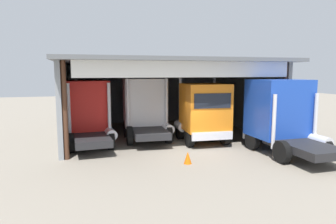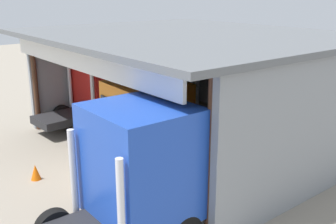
# 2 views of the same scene
# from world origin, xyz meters

# --- Properties ---
(ground_plane) EXTENTS (80.00, 80.00, 0.00)m
(ground_plane) POSITION_xyz_m (0.00, 0.00, 0.00)
(ground_plane) COLOR gray
(ground_plane) RESTS_ON ground
(workshop_shed) EXTENTS (12.93, 11.13, 4.85)m
(workshop_shed) POSITION_xyz_m (0.00, 5.64, 3.40)
(workshop_shed) COLOR gray
(workshop_shed) RESTS_ON ground
(truck_red_center_bay) EXTENTS (2.71, 5.14, 3.62)m
(truck_red_center_bay) POSITION_xyz_m (-4.84, 3.03, 1.89)
(truck_red_center_bay) COLOR red
(truck_red_center_bay) RESTS_ON ground
(truck_white_center_left_bay) EXTENTS (2.77, 4.64, 3.74)m
(truck_white_center_left_bay) POSITION_xyz_m (-1.42, 3.51, 1.92)
(truck_white_center_left_bay) COLOR white
(truck_white_center_left_bay) RESTS_ON ground
(truck_orange_left_bay) EXTENTS (2.64, 4.45, 3.77)m
(truck_orange_left_bay) POSITION_xyz_m (1.55, 1.51, 1.85)
(truck_orange_left_bay) COLOR orange
(truck_orange_left_bay) RESTS_ON ground
(truck_blue_yard_outside) EXTENTS (2.75, 5.19, 3.73)m
(truck_blue_yard_outside) POSITION_xyz_m (4.68, -1.39, 1.95)
(truck_blue_yard_outside) COLOR #1E47B7
(truck_blue_yard_outside) RESTS_ON ground
(oil_drum) EXTENTS (0.58, 0.58, 0.91)m
(oil_drum) POSITION_xyz_m (3.79, 8.68, 0.46)
(oil_drum) COLOR #194CB2
(oil_drum) RESTS_ON ground
(traffic_cone) EXTENTS (0.36, 0.36, 0.56)m
(traffic_cone) POSITION_xyz_m (-0.62, -2.06, 0.28)
(traffic_cone) COLOR orange
(traffic_cone) RESTS_ON ground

